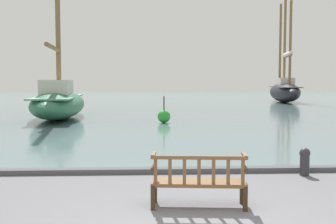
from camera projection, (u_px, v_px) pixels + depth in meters
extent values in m
cube|color=slate|center=(153.00, 100.00, 49.90)|extent=(100.00, 80.00, 0.08)
cube|color=#4C4C50|center=(177.00, 170.00, 9.90)|extent=(40.00, 0.30, 0.12)
cube|color=#3D2A19|center=(155.00, 191.00, 7.45)|extent=(0.08, 0.08, 0.42)
cube|color=#3D2A19|center=(242.00, 192.00, 7.38)|extent=(0.08, 0.08, 0.42)
cube|color=#3D2A19|center=(153.00, 198.00, 7.00)|extent=(0.08, 0.08, 0.42)
cube|color=#3D2A19|center=(245.00, 199.00, 6.93)|extent=(0.08, 0.08, 0.42)
cube|color=brown|center=(199.00, 183.00, 7.17)|extent=(1.64, 0.67, 0.06)
cube|color=brown|center=(199.00, 158.00, 6.92)|extent=(1.60, 0.21, 0.06)
cube|color=brown|center=(156.00, 171.00, 6.97)|extent=(0.06, 0.05, 0.41)
cube|color=brown|center=(170.00, 171.00, 6.96)|extent=(0.06, 0.05, 0.41)
cube|color=brown|center=(184.00, 172.00, 6.95)|extent=(0.06, 0.05, 0.41)
cube|color=brown|center=(199.00, 172.00, 6.94)|extent=(0.06, 0.05, 0.41)
cube|color=brown|center=(214.00, 172.00, 6.93)|extent=(0.06, 0.05, 0.41)
cube|color=brown|center=(228.00, 172.00, 6.92)|extent=(0.06, 0.05, 0.41)
cube|color=brown|center=(243.00, 172.00, 6.90)|extent=(0.06, 0.05, 0.41)
cube|color=#3D2A19|center=(153.00, 168.00, 7.10)|extent=(0.09, 0.30, 0.06)
cube|color=brown|center=(154.00, 154.00, 7.18)|extent=(0.11, 0.47, 0.04)
cube|color=#3D2A19|center=(245.00, 169.00, 7.03)|extent=(0.09, 0.30, 0.06)
cube|color=brown|center=(244.00, 155.00, 7.10)|extent=(0.11, 0.47, 0.04)
ellipsoid|color=black|center=(284.00, 92.00, 43.52)|extent=(4.17, 10.86, 2.00)
cube|color=#4C4C51|center=(284.00, 87.00, 43.48)|extent=(3.34, 9.50, 0.08)
cube|color=beige|center=(286.00, 82.00, 42.66)|extent=(1.77, 2.62, 0.90)
cylinder|color=brown|center=(285.00, 27.00, 43.30)|extent=(0.26, 0.26, 12.34)
cylinder|color=brown|center=(288.00, 56.00, 41.63)|extent=(0.79, 3.81, 0.21)
cylinder|color=silver|center=(288.00, 54.00, 41.61)|extent=(0.94, 3.46, 0.41)
cylinder|color=brown|center=(280.00, 45.00, 46.31)|extent=(0.26, 0.26, 9.01)
cylinder|color=brown|center=(290.00, 44.00, 40.29)|extent=(0.26, 0.26, 8.25)
ellipsoid|color=#2D6647|center=(59.00, 105.00, 23.73)|extent=(3.41, 9.51, 1.58)
cube|color=#5B9375|center=(59.00, 97.00, 23.70)|extent=(2.64, 8.34, 0.08)
cube|color=beige|center=(57.00, 88.00, 22.97)|extent=(1.70, 2.87, 0.90)
cylinder|color=brown|center=(53.00, 48.00, 21.73)|extent=(0.51, 4.08, 0.22)
cylinder|color=brown|center=(70.00, 94.00, 29.24)|extent=(0.35, 1.88, 0.22)
cylinder|color=#2D2D33|center=(305.00, 164.00, 9.60)|extent=(0.21, 0.21, 0.52)
sphere|color=#2D2D33|center=(305.00, 153.00, 9.58)|extent=(0.25, 0.25, 0.25)
sphere|color=green|center=(164.00, 116.00, 21.22)|extent=(0.65, 0.65, 0.65)
cylinder|color=#2D2D33|center=(164.00, 103.00, 21.17)|extent=(0.06, 0.06, 0.70)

